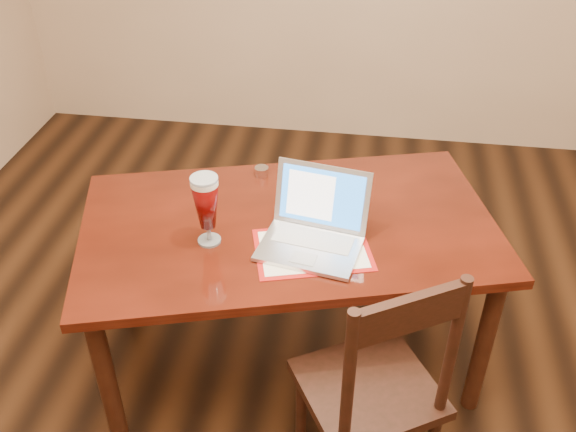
# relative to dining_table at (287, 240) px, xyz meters

# --- Properties ---
(ground) EXTENTS (5.00, 5.00, 0.00)m
(ground) POSITION_rel_dining_table_xyz_m (0.12, -0.34, -0.67)
(ground) COLOR black
(ground) RESTS_ON ground
(dining_table) EXTENTS (1.79, 1.31, 1.04)m
(dining_table) POSITION_rel_dining_table_xyz_m (0.00, 0.00, 0.00)
(dining_table) COLOR #491409
(dining_table) RESTS_ON ground
(dining_chair) EXTENTS (0.59, 0.59, 1.04)m
(dining_chair) POSITION_rel_dining_table_xyz_m (0.38, -0.54, -0.19)
(dining_chair) COLOR black
(dining_chair) RESTS_ON ground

